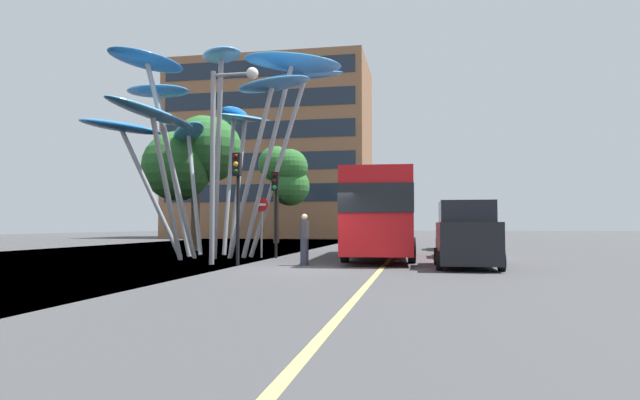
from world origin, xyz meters
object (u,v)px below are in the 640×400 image
object	(u,v)px
car_parked_near	(466,236)
pedestrian	(304,239)
red_bus	(380,211)
traffic_light_kerb_far	(276,196)
no_entry_sign	(262,218)
traffic_light_kerb_near	(237,184)
car_parked_mid	(467,235)
street_lamp	(224,137)
leaf_sculpture	(212,107)
car_parked_far	(455,231)

from	to	relation	value
car_parked_near	pedestrian	bearing A→B (deg)	179.98
red_bus	traffic_light_kerb_far	distance (m)	4.57
red_bus	no_entry_sign	xyz separation A→B (m)	(-5.07, -0.90, -0.28)
traffic_light_kerb_near	car_parked_mid	xyz separation A→B (m)	(8.31, 6.70, -1.86)
traffic_light_kerb_far	car_parked_mid	bearing A→B (deg)	15.59
traffic_light_kerb_near	car_parked_near	distance (m)	8.01
car_parked_mid	pedestrian	distance (m)	8.51
car_parked_near	street_lamp	size ratio (longest dim) A/B	0.59
street_lamp	traffic_light_kerb_far	bearing A→B (deg)	77.52
leaf_sculpture	no_entry_sign	size ratio (longest dim) A/B	4.52
traffic_light_kerb_far	no_entry_sign	bearing A→B (deg)	164.23
traffic_light_kerb_near	traffic_light_kerb_far	distance (m)	4.43
leaf_sculpture	no_entry_sign	bearing A→B (deg)	2.02
traffic_light_kerb_near	car_parked_near	xyz separation A→B (m)	(7.77, 0.73, -1.79)
no_entry_sign	pedestrian	bearing A→B (deg)	-54.68
red_bus	street_lamp	xyz separation A→B (m)	(-5.26, -5.01, 2.58)
red_bus	no_entry_sign	world-z (taller)	red_bus
leaf_sculpture	car_parked_mid	xyz separation A→B (m)	(11.10, 2.16, -5.71)
car_parked_near	car_parked_mid	distance (m)	5.99
traffic_light_kerb_near	street_lamp	bearing A→B (deg)	143.84
car_parked_near	no_entry_sign	bearing A→B (deg)	154.87
car_parked_near	red_bus	bearing A→B (deg)	123.91
car_parked_mid	car_parked_far	world-z (taller)	car_parked_far
traffic_light_kerb_near	no_entry_sign	world-z (taller)	traffic_light_kerb_near
car_parked_near	car_parked_far	xyz separation A→B (m)	(0.46, 13.42, 0.00)
car_parked_mid	no_entry_sign	distance (m)	9.10
street_lamp	pedestrian	size ratio (longest dim) A/B	3.91
traffic_light_kerb_near	pedestrian	size ratio (longest dim) A/B	2.17
car_parked_mid	traffic_light_kerb_near	bearing A→B (deg)	-141.12
car_parked_near	street_lamp	distance (m)	9.19
red_bus	pedestrian	world-z (taller)	red_bus
traffic_light_kerb_near	car_parked_near	size ratio (longest dim) A/B	0.94
leaf_sculpture	car_parked_mid	size ratio (longest dim) A/B	2.78
leaf_sculpture	traffic_light_kerb_near	size ratio (longest dim) A/B	3.00
red_bus	car_parked_mid	world-z (taller)	red_bus
car_parked_near	car_parked_mid	xyz separation A→B (m)	(0.54, 5.97, -0.07)
traffic_light_kerb_near	street_lamp	size ratio (longest dim) A/B	0.55
car_parked_mid	no_entry_sign	bearing A→B (deg)	-166.73
red_bus	traffic_light_kerb_far	xyz separation A→B (m)	(-4.39, -1.09, 0.66)
car_parked_far	street_lamp	world-z (taller)	street_lamp
no_entry_sign	street_lamp	bearing A→B (deg)	-92.63
traffic_light_kerb_near	car_parked_mid	size ratio (longest dim) A/B	0.93
traffic_light_kerb_far	car_parked_mid	xyz separation A→B (m)	(8.14, 2.27, -1.70)
leaf_sculpture	car_parked_mid	world-z (taller)	leaf_sculpture
street_lamp	car_parked_mid	bearing A→B (deg)	34.48
traffic_light_kerb_near	pedestrian	bearing A→B (deg)	18.17
traffic_light_kerb_near	no_entry_sign	bearing A→B (deg)	96.31
pedestrian	no_entry_sign	size ratio (longest dim) A/B	0.70
traffic_light_kerb_far	car_parked_far	size ratio (longest dim) A/B	0.82
traffic_light_kerb_far	pedestrian	bearing A→B (deg)	-60.67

